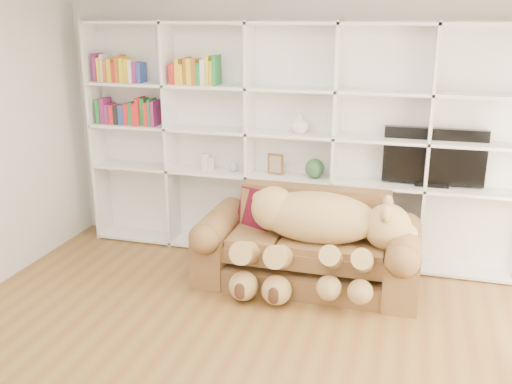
% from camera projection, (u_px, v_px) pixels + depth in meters
% --- Properties ---
extents(floor, '(5.00, 5.00, 0.00)m').
position_uv_depth(floor, '(217.00, 381.00, 3.98)').
color(floor, brown).
rests_on(floor, ground).
extents(wall_back, '(5.00, 0.02, 2.70)m').
position_uv_depth(wall_back, '(296.00, 126.00, 5.87)').
color(wall_back, silver).
rests_on(wall_back, floor).
extents(bookshelf, '(4.43, 0.35, 2.40)m').
position_uv_depth(bookshelf, '(270.00, 131.00, 5.82)').
color(bookshelf, white).
rests_on(bookshelf, floor).
extents(sofa, '(2.04, 0.88, 0.86)m').
position_uv_depth(sofa, '(308.00, 250.00, 5.37)').
color(sofa, brown).
rests_on(sofa, floor).
extents(teddy_bear, '(1.59, 0.85, 0.92)m').
position_uv_depth(teddy_bear, '(317.00, 230.00, 5.10)').
color(teddy_bear, tan).
rests_on(teddy_bear, sofa).
extents(throw_pillow, '(0.45, 0.36, 0.41)m').
position_uv_depth(throw_pillow, '(258.00, 210.00, 5.55)').
color(throw_pillow, '#500D17').
rests_on(throw_pillow, sofa).
extents(tv, '(0.95, 0.18, 0.56)m').
position_uv_depth(tv, '(434.00, 158.00, 5.44)').
color(tv, black).
rests_on(tv, bookshelf).
extents(picture_frame, '(0.17, 0.06, 0.21)m').
position_uv_depth(picture_frame, '(276.00, 164.00, 5.84)').
color(picture_frame, brown).
rests_on(picture_frame, bookshelf).
extents(green_vase, '(0.20, 0.20, 0.20)m').
position_uv_depth(green_vase, '(315.00, 168.00, 5.74)').
color(green_vase, '#2A532E').
rests_on(green_vase, bookshelf).
extents(figurine_tall, '(0.10, 0.10, 0.18)m').
position_uv_depth(figurine_tall, '(205.00, 162.00, 6.06)').
color(figurine_tall, beige).
rests_on(figurine_tall, bookshelf).
extents(figurine_short, '(0.09, 0.09, 0.13)m').
position_uv_depth(figurine_short, '(211.00, 164.00, 6.04)').
color(figurine_short, beige).
rests_on(figurine_short, bookshelf).
extents(snow_globe, '(0.10, 0.10, 0.10)m').
position_uv_depth(snow_globe, '(233.00, 167.00, 5.98)').
color(snow_globe, silver).
rests_on(snow_globe, bookshelf).
extents(shelf_vase, '(0.23, 0.23, 0.20)m').
position_uv_depth(shelf_vase, '(299.00, 123.00, 5.65)').
color(shelf_vase, silver).
rests_on(shelf_vase, bookshelf).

